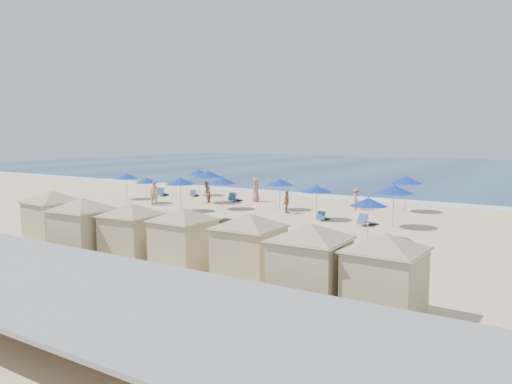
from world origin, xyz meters
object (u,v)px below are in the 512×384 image
at_px(cabana_2, 132,225).
at_px(umbrella_1, 147,181).
at_px(cabana_4, 249,240).
at_px(beachgoer_0, 154,194).
at_px(cabana_5, 310,254).
at_px(umbrella_4, 208,174).
at_px(beachgoer_2, 287,202).
at_px(cabana_1, 83,220).
at_px(cabana_0, 54,211).
at_px(umbrella_6, 280,182).
at_px(umbrella_3, 180,181).
at_px(cabana_6, 385,265).
at_px(umbrella_0, 126,176).
at_px(umbrella_8, 406,180).
at_px(beachgoer_1, 207,192).
at_px(umbrella_2, 199,172).
at_px(umbrella_7, 317,189).
at_px(beachgoer_3, 357,199).
at_px(umbrella_10, 368,202).
at_px(cabana_3, 183,231).
at_px(beachgoer_4, 256,190).
at_px(umbrella_5, 222,181).
at_px(umbrella_9, 394,189).

xyz_separation_m(cabana_2, umbrella_1, (-12.75, 13.50, 0.21)).
xyz_separation_m(cabana_4, beachgoer_0, (-17.10, 12.74, -0.70)).
relative_size(cabana_5, umbrella_4, 1.74).
distance_m(umbrella_4, beachgoer_2, 8.09).
relative_size(cabana_1, cabana_5, 1.01).
bearing_deg(umbrella_4, cabana_0, -77.86).
distance_m(cabana_5, umbrella_6, 20.04).
distance_m(cabana_5, beachgoer_2, 18.39).
relative_size(umbrella_3, beachgoer_0, 1.34).
distance_m(cabana_1, umbrella_4, 18.22).
xyz_separation_m(cabana_6, umbrella_3, (-18.67, 12.35, 0.53)).
distance_m(umbrella_0, beachgoer_0, 5.01).
bearing_deg(umbrella_0, beachgoer_0, -18.51).
distance_m(umbrella_8, beachgoer_1, 14.93).
xyz_separation_m(umbrella_2, beachgoer_2, (11.59, -4.78, -1.24)).
height_order(umbrella_7, beachgoer_3, umbrella_7).
xyz_separation_m(cabana_2, umbrella_4, (-8.93, 16.31, 0.69)).
xyz_separation_m(cabana_6, umbrella_6, (-13.19, 16.67, 0.40)).
distance_m(cabana_1, beachgoer_3, 20.35).
relative_size(cabana_0, umbrella_10, 2.11).
bearing_deg(beachgoer_0, cabana_0, -91.59).
distance_m(cabana_2, beachgoer_1, 18.37).
bearing_deg(beachgoer_0, umbrella_1, 129.42).
bearing_deg(beachgoer_3, cabana_5, 162.13).
distance_m(cabana_1, umbrella_2, 22.89).
relative_size(cabana_2, beachgoer_3, 2.77).
distance_m(umbrella_0, umbrella_7, 17.75).
bearing_deg(umbrella_1, cabana_3, -40.84).
bearing_deg(umbrella_7, cabana_0, -117.89).
bearing_deg(beachgoer_4, umbrella_6, 40.42).
relative_size(umbrella_0, umbrella_5, 0.94).
height_order(umbrella_1, umbrella_10, umbrella_10).
relative_size(umbrella_4, beachgoer_1, 1.55).
relative_size(cabana_2, umbrella_10, 1.97).
xyz_separation_m(cabana_3, cabana_4, (3.14, -0.09, 0.04)).
bearing_deg(umbrella_7, umbrella_6, 149.29).
height_order(cabana_2, beachgoer_0, cabana_2).
distance_m(cabana_6, umbrella_2, 31.06).
bearing_deg(beachgoer_4, cabana_3, 11.22).
relative_size(cabana_1, cabana_2, 1.05).
xyz_separation_m(umbrella_3, umbrella_10, (14.35, -2.03, -0.18)).
distance_m(cabana_4, umbrella_4, 21.84).
bearing_deg(umbrella_0, cabana_4, -33.32).
distance_m(cabana_0, cabana_2, 5.46).
height_order(cabana_2, beachgoer_4, cabana_2).
relative_size(cabana_2, umbrella_7, 1.94).
bearing_deg(beachgoer_3, beachgoer_4, 56.63).
distance_m(umbrella_4, umbrella_9, 15.72).
height_order(umbrella_7, umbrella_8, umbrella_8).
xyz_separation_m(cabana_4, beachgoer_2, (-6.83, 14.83, -0.81)).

